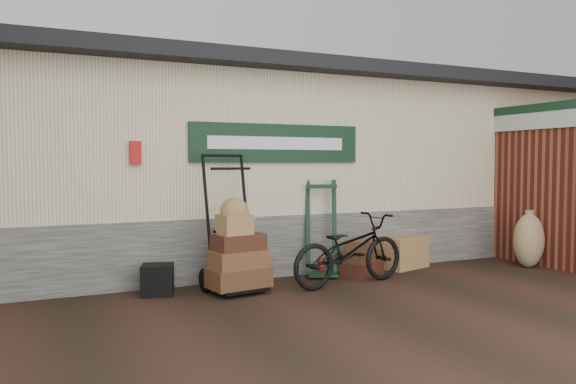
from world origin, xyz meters
The scene contains 10 objects.
ground centered at (0.00, 0.00, 0.00)m, with size 80.00×80.00×0.00m, color black.
station_building centered at (-0.01, 2.74, 1.61)m, with size 14.40×4.10×3.20m.
brick_outbuilding centered at (4.70, 1.19, 1.30)m, with size 1.71×4.51×2.62m.
porter_trolley centered at (-1.17, 0.49, 0.91)m, with size 0.91×0.68×1.82m, color black, non-canonical shape.
green_barrow centered at (0.35, 0.82, 0.71)m, with size 0.51×0.43×1.41m, color black, non-canonical shape.
suitcase_stack centered at (0.91, 0.59, 0.27)m, with size 0.61×0.38×0.54m, color #3D1A13, non-canonical shape.
wicker_hamper centered at (1.83, 0.85, 0.25)m, with size 0.77×0.50×0.50m, color olive.
black_trunk centered at (-2.11, 0.62, 0.19)m, with size 0.39×0.33×0.39m, color black.
bicycle centered at (0.39, 0.11, 0.54)m, with size 1.85×0.65×1.08m, color black.
burlap_sack_left centered at (3.67, 0.01, 0.43)m, with size 0.54×0.45×0.86m, color olive.
Camera 1 is at (-3.57, -6.42, 1.67)m, focal length 35.00 mm.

